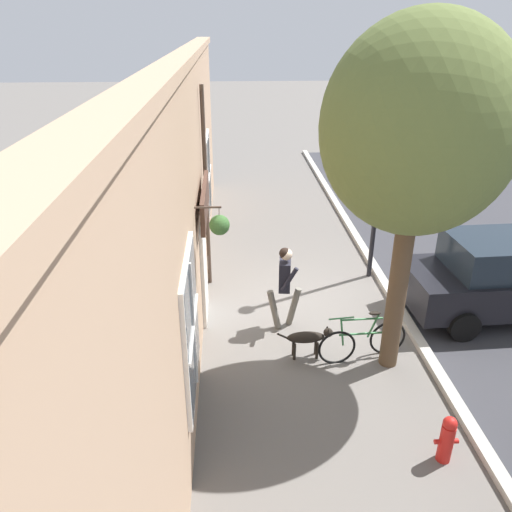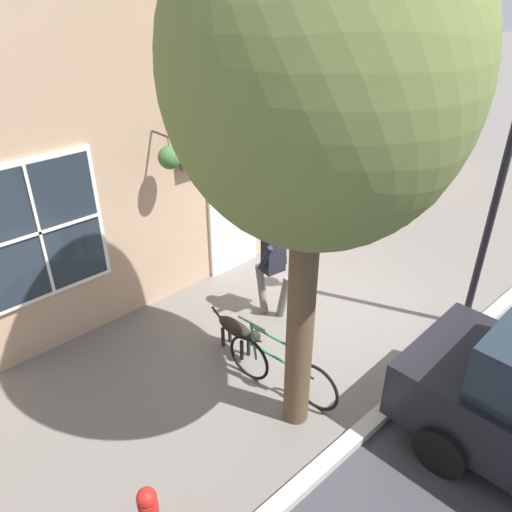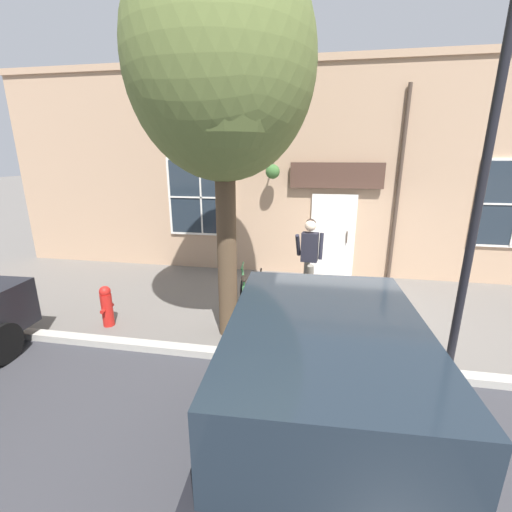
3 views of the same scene
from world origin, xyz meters
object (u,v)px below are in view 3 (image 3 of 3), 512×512
street_tree_by_curb (223,72)px  street_lamp (493,125)px  dog_on_leash (257,283)px  leaning_bicycle (244,303)px  fire_hydrant (107,305)px  pedestrian_walking (310,251)px  parked_car_mid_block (322,425)px

street_tree_by_curb → street_lamp: 3.52m
dog_on_leash → leaning_bicycle: 0.99m
street_tree_by_curb → dog_on_leash: bearing=170.8°
dog_on_leash → street_tree_by_curb: 4.02m
street_lamp → fire_hydrant: size_ratio=6.75×
pedestrian_walking → parked_car_mid_block: bearing=2.8°
street_tree_by_curb → parked_car_mid_block: (2.82, 1.53, -3.26)m
pedestrian_walking → fire_hydrant: size_ratio=2.29×
fire_hydrant → parked_car_mid_block: bearing=54.0°
dog_on_leash → street_lamp: (1.98, 3.16, 2.95)m
dog_on_leash → fire_hydrant: 2.96m
leaning_bicycle → fire_hydrant: size_ratio=2.22×
dog_on_leash → street_tree_by_curb: (1.51, -0.24, 3.72)m
pedestrian_walking → dog_on_leash: (0.35, -1.06, -0.65)m
street_lamp → parked_car_mid_block: bearing=-38.5°
dog_on_leash → street_lamp: bearing=57.9°
dog_on_leash → parked_car_mid_block: size_ratio=0.25×
pedestrian_walking → street_lamp: size_ratio=0.34×
pedestrian_walking → dog_on_leash: size_ratio=1.59×
leaning_bicycle → street_lamp: (1.00, 3.25, 2.98)m
parked_car_mid_block → street_lamp: 3.90m
pedestrian_walking → fire_hydrant: 4.10m
fire_hydrant → dog_on_leash: bearing=122.0°
street_tree_by_curb → pedestrian_walking: bearing=144.9°
street_tree_by_curb → fire_hydrant: (0.06, -2.27, -3.74)m
fire_hydrant → pedestrian_walking: bearing=118.2°
street_tree_by_curb → leaning_bicycle: street_tree_by_curb is taller
pedestrian_walking → street_lamp: (2.33, 2.10, 2.30)m
pedestrian_walking → street_tree_by_curb: size_ratio=0.30×
fire_hydrant → street_tree_by_curb: bearing=91.5°
street_tree_by_curb → leaning_bicycle: (-0.52, 0.15, -3.76)m
street_tree_by_curb → fire_hydrant: street_tree_by_curb is taller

